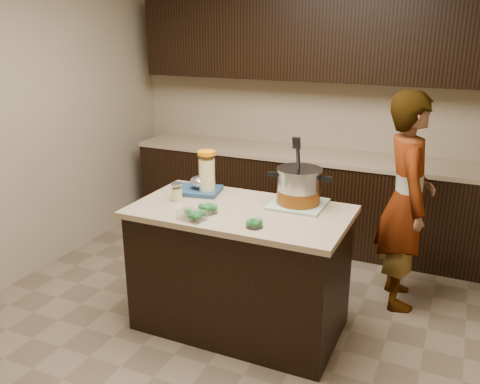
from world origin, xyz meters
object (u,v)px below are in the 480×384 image
object	(u,v)px
island	(240,269)
person	(406,201)
stock_pot	(299,188)
lemonade_pitcher	(207,175)

from	to	relation	value
island	person	distance (m)	1.35
island	stock_pot	world-z (taller)	stock_pot
stock_pot	person	bearing A→B (deg)	36.06
lemonade_pitcher	person	bearing A→B (deg)	26.35
island	stock_pot	size ratio (longest dim) A/B	3.30
island	person	world-z (taller)	person
lemonade_pitcher	person	world-z (taller)	person
island	person	size ratio (longest dim) A/B	0.88
stock_pot	island	bearing A→B (deg)	-153.88
stock_pot	lemonade_pitcher	xyz separation A→B (m)	(-0.68, -0.04, 0.02)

